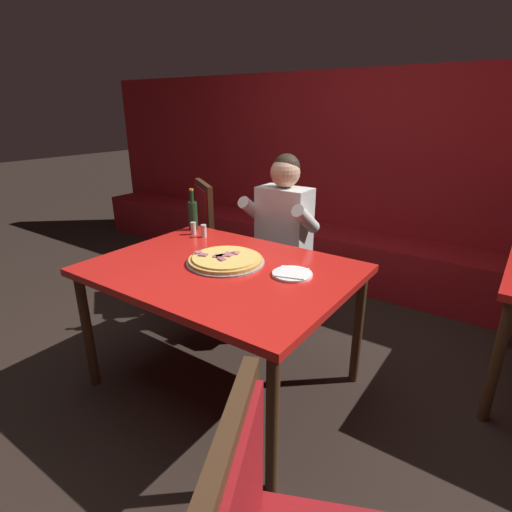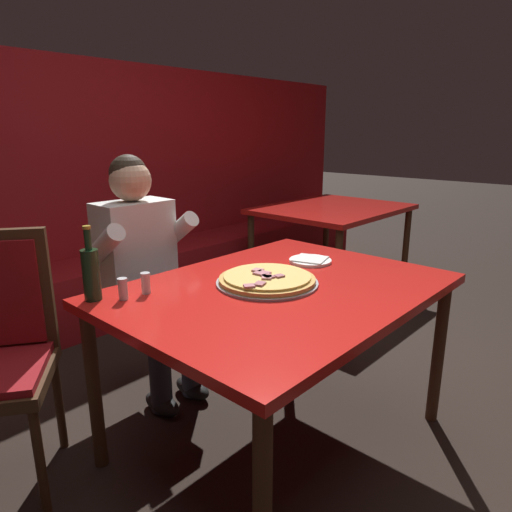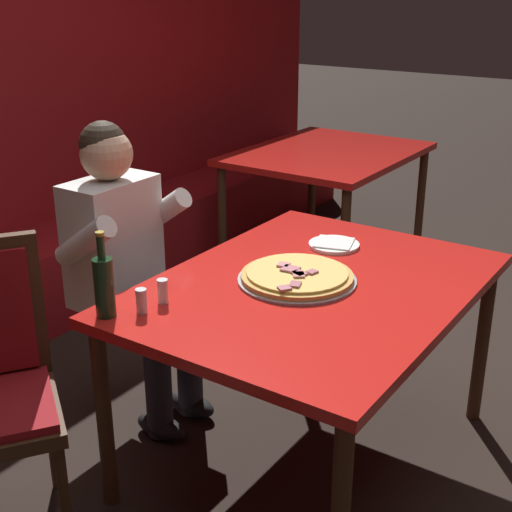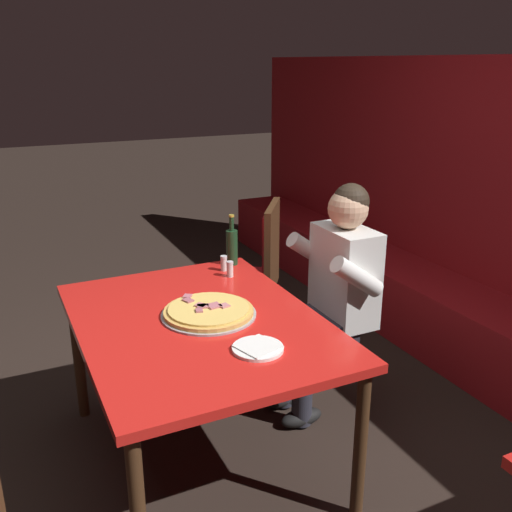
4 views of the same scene
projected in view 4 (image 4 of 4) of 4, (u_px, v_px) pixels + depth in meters
name	position (u px, v px, depth m)	size (l,w,h in m)	color
ground_plane	(203.00, 458.00, 2.82)	(24.00, 24.00, 0.00)	black
booth_bench	(486.00, 341.00, 3.50)	(6.46, 0.48, 0.46)	maroon
main_dining_table	(198.00, 333.00, 2.59)	(1.39, 1.05, 0.76)	#422816
pizza	(209.00, 312.00, 2.61)	(0.44, 0.44, 0.05)	#9E9EA3
plate_white_paper	(258.00, 348.00, 2.29)	(0.21, 0.21, 0.02)	white
beer_bottle	(232.00, 246.00, 3.24)	(0.07, 0.07, 0.29)	#19381E
shaker_black_pepper	(224.00, 264.00, 3.16)	(0.04, 0.04, 0.09)	silver
shaker_parmesan	(230.00, 270.00, 3.07)	(0.04, 0.04, 0.09)	silver
diner_seated_blue_shirt	(331.00, 291.00, 3.02)	(0.53, 0.53, 1.27)	black
dining_chair_near_left	(254.00, 269.00, 3.70)	(0.61, 0.61, 1.01)	#422816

